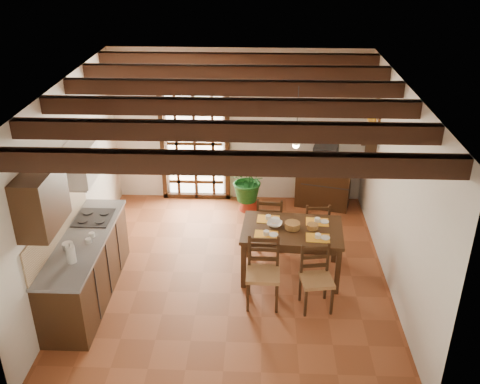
# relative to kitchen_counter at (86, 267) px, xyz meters

# --- Properties ---
(ground_plane) EXTENTS (5.00, 5.00, 0.00)m
(ground_plane) POSITION_rel_kitchen_counter_xyz_m (1.96, 0.60, -0.47)
(ground_plane) COLOR brown
(room_shell) EXTENTS (4.52, 5.02, 2.81)m
(room_shell) POSITION_rel_kitchen_counter_xyz_m (1.96, 0.60, 1.34)
(room_shell) COLOR silver
(room_shell) RESTS_ON ground_plane
(ceiling_beams) EXTENTS (4.50, 4.34, 0.20)m
(ceiling_beams) POSITION_rel_kitchen_counter_xyz_m (1.96, 0.60, 2.22)
(ceiling_beams) COLOR black
(ceiling_beams) RESTS_ON room_shell
(french_door) EXTENTS (1.26, 0.11, 2.32)m
(french_door) POSITION_rel_kitchen_counter_xyz_m (1.16, 3.05, 0.70)
(french_door) COLOR white
(french_door) RESTS_ON ground_plane
(kitchen_counter) EXTENTS (0.64, 2.25, 1.38)m
(kitchen_counter) POSITION_rel_kitchen_counter_xyz_m (0.00, 0.00, 0.00)
(kitchen_counter) COLOR black
(kitchen_counter) RESTS_ON ground_plane
(upper_cabinet) EXTENTS (0.35, 0.80, 0.70)m
(upper_cabinet) POSITION_rel_kitchen_counter_xyz_m (-0.12, -0.70, 1.38)
(upper_cabinet) COLOR black
(upper_cabinet) RESTS_ON room_shell
(range_hood) EXTENTS (0.38, 0.60, 0.54)m
(range_hood) POSITION_rel_kitchen_counter_xyz_m (-0.09, 0.55, 1.26)
(range_hood) COLOR white
(range_hood) RESTS_ON room_shell
(counter_items) EXTENTS (0.50, 1.43, 0.25)m
(counter_items) POSITION_rel_kitchen_counter_xyz_m (0.00, 0.09, 0.49)
(counter_items) COLOR black
(counter_items) RESTS_ON kitchen_counter
(dining_table) EXTENTS (1.48, 1.01, 0.77)m
(dining_table) POSITION_rel_kitchen_counter_xyz_m (2.81, 0.63, 0.20)
(dining_table) COLOR #382212
(dining_table) RESTS_ON ground_plane
(chair_near_left) EXTENTS (0.45, 0.43, 0.96)m
(chair_near_left) POSITION_rel_kitchen_counter_xyz_m (2.40, -0.07, -0.17)
(chair_near_left) COLOR #A17244
(chair_near_left) RESTS_ON ground_plane
(chair_near_right) EXTENTS (0.47, 0.45, 0.89)m
(chair_near_right) POSITION_rel_kitchen_counter_xyz_m (3.11, -0.12, -0.19)
(chair_near_right) COLOR #A17244
(chair_near_right) RESTS_ON ground_plane
(chair_far_left) EXTENTS (0.45, 0.43, 0.91)m
(chair_far_left) POSITION_rel_kitchen_counter_xyz_m (2.51, 1.38, -0.19)
(chair_far_left) COLOR #A17244
(chair_far_left) RESTS_ON ground_plane
(chair_far_right) EXTENTS (0.42, 0.40, 0.86)m
(chair_far_right) POSITION_rel_kitchen_counter_xyz_m (3.22, 1.33, -0.20)
(chair_far_right) COLOR #A17244
(chair_far_right) RESTS_ON ground_plane
(table_setting) EXTENTS (1.04, 0.69, 0.10)m
(table_setting) POSITION_rel_kitchen_counter_xyz_m (2.81, 0.63, 0.35)
(table_setting) COLOR #FFAB28
(table_setting) RESTS_ON dining_table
(table_bowl) EXTENTS (0.26, 0.26, 0.05)m
(table_bowl) POSITION_rel_kitchen_counter_xyz_m (2.56, 0.70, 0.33)
(table_bowl) COLOR white
(table_bowl) RESTS_ON dining_table
(sideboard) EXTENTS (1.02, 0.65, 0.81)m
(sideboard) POSITION_rel_kitchen_counter_xyz_m (3.49, 2.83, -0.07)
(sideboard) COLOR black
(sideboard) RESTS_ON ground_plane
(crt_tv) EXTENTS (0.49, 0.47, 0.36)m
(crt_tv) POSITION_rel_kitchen_counter_xyz_m (3.49, 2.82, 0.52)
(crt_tv) COLOR black
(crt_tv) RESTS_ON sideboard
(fuse_box) EXTENTS (0.25, 0.03, 0.32)m
(fuse_box) POSITION_rel_kitchen_counter_xyz_m (3.46, 3.08, 1.28)
(fuse_box) COLOR white
(fuse_box) RESTS_ON room_shell
(plant_pot) EXTENTS (0.35, 0.35, 0.22)m
(plant_pot) POSITION_rel_kitchen_counter_xyz_m (2.15, 2.60, -0.36)
(plant_pot) COLOR maroon
(plant_pot) RESTS_ON ground_plane
(potted_plant) EXTENTS (2.41, 2.27, 2.14)m
(potted_plant) POSITION_rel_kitchen_counter_xyz_m (2.15, 2.60, 0.10)
(potted_plant) COLOR #144C19
(potted_plant) RESTS_ON ground_plane
(wall_shelf) EXTENTS (0.20, 0.42, 0.20)m
(wall_shelf) POSITION_rel_kitchen_counter_xyz_m (4.10, 2.20, 1.04)
(wall_shelf) COLOR black
(wall_shelf) RESTS_ON room_shell
(shelf_vase) EXTENTS (0.15, 0.15, 0.15)m
(shelf_vase) POSITION_rel_kitchen_counter_xyz_m (4.10, 2.20, 1.18)
(shelf_vase) COLOR #B2BFB2
(shelf_vase) RESTS_ON wall_shelf
(shelf_flowers) EXTENTS (0.14, 0.14, 0.36)m
(shelf_flowers) POSITION_rel_kitchen_counter_xyz_m (4.10, 2.20, 1.38)
(shelf_flowers) COLOR #FFAB28
(shelf_flowers) RESTS_ON shelf_vase
(framed_picture) EXTENTS (0.03, 0.32, 0.32)m
(framed_picture) POSITION_rel_kitchen_counter_xyz_m (4.18, 2.20, 1.58)
(framed_picture) COLOR brown
(framed_picture) RESTS_ON room_shell
(pendant_lamp) EXTENTS (0.36, 0.36, 0.84)m
(pendant_lamp) POSITION_rel_kitchen_counter_xyz_m (2.81, 0.73, 1.60)
(pendant_lamp) COLOR black
(pendant_lamp) RESTS_ON room_shell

